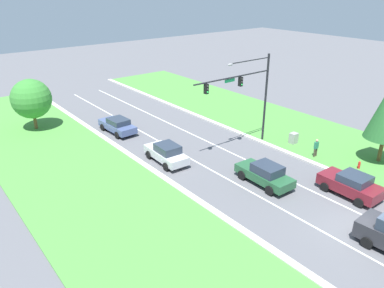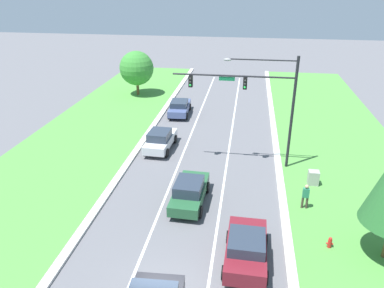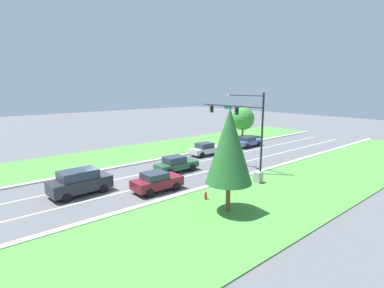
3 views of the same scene
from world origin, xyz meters
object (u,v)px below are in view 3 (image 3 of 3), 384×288
(slate_blue_sedan, at_px, (248,141))
(forest_sedan, at_px, (176,164))
(traffic_signal_mast, at_px, (243,119))
(burgundy_sedan, at_px, (157,181))
(conifer_near_right_tree, at_px, (229,146))
(utility_cabinet, at_px, (258,178))
(fire_hydrant, at_px, (206,196))
(pedestrian, at_px, (229,178))
(charcoal_suv, at_px, (80,182))
(oak_near_left_tree, at_px, (243,119))
(silver_sedan, at_px, (206,149))

(slate_blue_sedan, distance_m, forest_sedan, 16.71)
(traffic_signal_mast, height_order, burgundy_sedan, traffic_signal_mast)
(conifer_near_right_tree, bearing_deg, forest_sedan, 161.94)
(forest_sedan, xyz_separation_m, utility_cabinet, (7.94, 3.47, -0.31))
(traffic_signal_mast, bearing_deg, burgundy_sedan, -91.86)
(fire_hydrant, distance_m, conifer_near_right_tree, 5.19)
(burgundy_sedan, relative_size, pedestrian, 2.57)
(traffic_signal_mast, xyz_separation_m, pedestrian, (3.08, -5.48, -4.57))
(burgundy_sedan, xyz_separation_m, pedestrian, (3.43, 5.28, 0.08))
(forest_sedan, distance_m, utility_cabinet, 8.67)
(burgundy_sedan, bearing_deg, slate_blue_sedan, 109.99)
(charcoal_suv, bearing_deg, oak_near_left_tree, 104.09)
(forest_sedan, distance_m, fire_hydrant, 8.50)
(silver_sedan, bearing_deg, conifer_near_right_tree, -35.54)
(pedestrian, relative_size, oak_near_left_tree, 0.32)
(burgundy_sedan, relative_size, utility_cabinet, 4.04)
(forest_sedan, bearing_deg, pedestrian, 5.51)
(burgundy_sedan, bearing_deg, utility_cabinet, 63.49)
(charcoal_suv, relative_size, pedestrian, 2.99)
(forest_sedan, distance_m, pedestrian, 7.04)
(slate_blue_sedan, xyz_separation_m, fire_hydrant, (11.54, -19.43, -0.45))
(silver_sedan, relative_size, pedestrian, 2.72)
(slate_blue_sedan, height_order, charcoal_suv, charcoal_suv)
(forest_sedan, distance_m, conifer_near_right_tree, 11.76)
(forest_sedan, bearing_deg, conifer_near_right_tree, -16.11)
(charcoal_suv, xyz_separation_m, silver_sedan, (-3.75, 17.79, -0.23))
(pedestrian, height_order, oak_near_left_tree, oak_near_left_tree)
(charcoal_suv, xyz_separation_m, burgundy_sedan, (3.49, 5.29, -0.22))
(pedestrian, bearing_deg, fire_hydrant, 105.71)
(traffic_signal_mast, bearing_deg, conifer_near_right_tree, -54.81)
(charcoal_suv, bearing_deg, fire_hydrant, 39.04)
(utility_cabinet, relative_size, pedestrian, 0.64)
(utility_cabinet, xyz_separation_m, pedestrian, (-0.91, -3.04, 0.40))
(burgundy_sedan, height_order, conifer_near_right_tree, conifer_near_right_tree)
(utility_cabinet, distance_m, fire_hydrant, 6.60)
(silver_sedan, bearing_deg, slate_blue_sedan, 92.47)
(charcoal_suv, relative_size, burgundy_sedan, 1.16)
(burgundy_sedan, height_order, utility_cabinet, burgundy_sedan)
(slate_blue_sedan, bearing_deg, charcoal_suv, -84.62)
(utility_cabinet, height_order, fire_hydrant, utility_cabinet)
(traffic_signal_mast, distance_m, burgundy_sedan, 11.73)
(silver_sedan, height_order, fire_hydrant, silver_sedan)
(charcoal_suv, relative_size, forest_sedan, 1.08)
(charcoal_suv, distance_m, silver_sedan, 18.18)
(conifer_near_right_tree, bearing_deg, slate_blue_sedan, 125.69)
(charcoal_suv, relative_size, conifer_near_right_tree, 0.68)
(charcoal_suv, height_order, silver_sedan, charcoal_suv)
(fire_hydrant, bearing_deg, slate_blue_sedan, 120.71)
(forest_sedan, relative_size, pedestrian, 2.78)
(burgundy_sedan, bearing_deg, fire_hydrant, 22.83)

